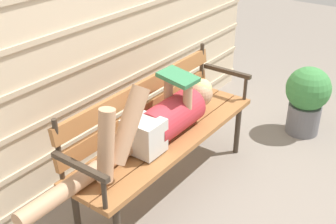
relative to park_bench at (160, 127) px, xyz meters
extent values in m
plane|color=gray|center=(0.00, -0.14, -0.51)|extent=(12.00, 12.00, 0.00)
cube|color=beige|center=(0.00, 0.53, 0.55)|extent=(4.03, 0.06, 2.11)
cube|color=#C1AD8E|center=(0.00, 0.49, -0.38)|extent=(4.03, 0.02, 0.04)
cube|color=#C1AD8E|center=(0.00, 0.49, -0.11)|extent=(4.03, 0.02, 0.04)
cube|color=#C1AD8E|center=(0.00, 0.49, 0.15)|extent=(4.03, 0.02, 0.04)
cube|color=#C1AD8E|center=(0.00, 0.49, 0.42)|extent=(4.03, 0.02, 0.04)
cube|color=#C1AD8E|center=(0.00, 0.49, 0.68)|extent=(4.03, 0.02, 0.04)
cube|color=#9E6638|center=(0.00, -0.21, -0.06)|extent=(1.67, 0.14, 0.04)
cube|color=#9E6638|center=(0.00, -0.07, -0.06)|extent=(1.67, 0.14, 0.04)
cube|color=#9E6638|center=(0.00, 0.08, -0.06)|extent=(1.67, 0.14, 0.04)
cube|color=#9E6638|center=(0.00, 0.15, 0.07)|extent=(1.60, 0.05, 0.11)
cube|color=#9E6638|center=(0.00, 0.15, 0.25)|extent=(1.60, 0.05, 0.11)
cylinder|color=#382D23|center=(-0.77, 0.15, 0.16)|extent=(0.03, 0.03, 0.40)
cylinder|color=#382D23|center=(0.77, 0.15, 0.16)|extent=(0.03, 0.03, 0.40)
cylinder|color=#382D23|center=(0.73, -0.24, -0.29)|extent=(0.04, 0.04, 0.43)
cylinder|color=#382D23|center=(-0.73, 0.11, -0.29)|extent=(0.04, 0.04, 0.43)
cylinder|color=#382D23|center=(0.73, 0.11, -0.29)|extent=(0.04, 0.04, 0.43)
cube|color=#382D23|center=(-0.81, -0.07, 0.16)|extent=(0.04, 0.42, 0.03)
cylinder|color=#382D23|center=(-0.81, -0.24, 0.06)|extent=(0.03, 0.03, 0.20)
cube|color=#382D23|center=(0.81, -0.07, 0.16)|extent=(0.04, 0.42, 0.03)
cylinder|color=#382D23|center=(0.81, -0.24, 0.06)|extent=(0.03, 0.03, 0.20)
cylinder|color=#B72D38|center=(0.04, -0.07, 0.09)|extent=(0.48, 0.25, 0.25)
cube|color=silver|center=(-0.26, -0.07, 0.09)|extent=(0.20, 0.24, 0.23)
sphere|color=tan|center=(0.40, -0.07, 0.12)|extent=(0.19, 0.19, 0.19)
sphere|color=#E0C67A|center=(0.42, -0.07, 0.15)|extent=(0.16, 0.16, 0.16)
cylinder|color=tan|center=(-0.47, -0.13, 0.28)|extent=(0.34, 0.11, 0.45)
cylinder|color=tan|center=(-0.66, -0.13, 0.24)|extent=(0.15, 0.09, 0.44)
cylinder|color=tan|center=(-0.77, -0.01, 0.02)|extent=(0.85, 0.10, 0.10)
cylinder|color=tan|center=(0.11, -0.15, 0.22)|extent=(0.06, 0.06, 0.26)
cylinder|color=tan|center=(0.11, 0.01, 0.22)|extent=(0.06, 0.06, 0.26)
cube|color=#337A4C|center=(0.11, -0.07, 0.36)|extent=(0.19, 0.26, 0.06)
cylinder|color=slate|center=(1.39, -0.56, -0.37)|extent=(0.29, 0.29, 0.27)
sphere|color=#3D8442|center=(1.39, -0.56, -0.08)|extent=(0.39, 0.39, 0.39)
camera|label=1|loc=(-2.04, -1.56, 1.52)|focal=45.74mm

